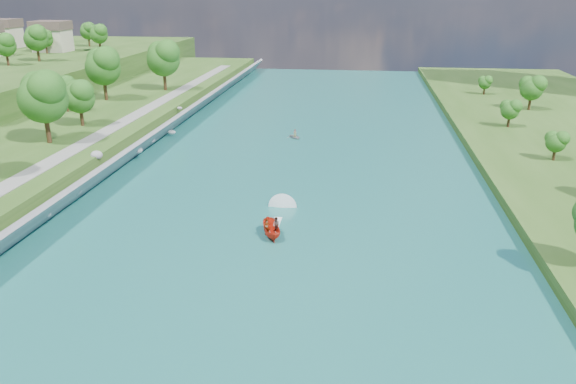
# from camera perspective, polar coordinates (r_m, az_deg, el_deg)

# --- Properties ---
(ground) EXTENTS (260.00, 260.00, 0.00)m
(ground) POSITION_cam_1_polar(r_m,az_deg,el_deg) (58.45, -2.63, -6.43)
(ground) COLOR #2D5119
(ground) RESTS_ON ground
(river_water) EXTENTS (55.00, 240.00, 0.10)m
(river_water) POSITION_cam_1_polar(r_m,az_deg,el_deg) (76.63, -0.04, 0.21)
(river_water) COLOR #196057
(river_water) RESTS_ON ground
(ridge_west) EXTENTS (60.00, 120.00, 9.00)m
(ridge_west) POSITION_cam_1_polar(r_m,az_deg,el_deg) (174.29, -24.91, 11.12)
(ridge_west) COLOR #2D5119
(ridge_west) RESTS_ON ground
(riprap_bank) EXTENTS (4.52, 236.00, 4.42)m
(riprap_bank) POSITION_cam_1_polar(r_m,az_deg,el_deg) (82.33, -18.31, 1.89)
(riprap_bank) COLOR slate
(riprap_bank) RESTS_ON ground
(riverside_path) EXTENTS (3.00, 200.00, 0.10)m
(riverside_path) POSITION_cam_1_polar(r_m,az_deg,el_deg) (85.88, -22.11, 3.36)
(riverside_path) COLOR gray
(riverside_path) RESTS_ON berm_west
(ridge_houses) EXTENTS (29.50, 29.50, 8.40)m
(ridge_houses) POSITION_cam_1_polar(r_m,az_deg,el_deg) (180.94, -26.19, 14.03)
(ridge_houses) COLOR beige
(ridge_houses) RESTS_ON ridge_west
(trees_east) EXTENTS (18.38, 135.27, 8.61)m
(trees_east) POSITION_cam_1_polar(r_m,az_deg,el_deg) (89.65, 26.28, 4.50)
(trees_east) COLOR #205215
(trees_east) RESTS_ON berm_east
(trees_ridge) EXTENTS (16.75, 50.80, 10.23)m
(trees_ridge) POSITION_cam_1_polar(r_m,az_deg,el_deg) (165.24, -22.47, 14.22)
(trees_ridge) COLOR #205215
(trees_ridge) RESTS_ON ridge_west
(motorboat) EXTENTS (3.60, 19.19, 2.15)m
(motorboat) POSITION_cam_1_polar(r_m,az_deg,el_deg) (63.20, -1.53, -3.43)
(motorboat) COLOR red
(motorboat) RESTS_ON river_water
(raft) EXTENTS (3.49, 3.62, 1.63)m
(raft) POSITION_cam_1_polar(r_m,az_deg,el_deg) (103.26, 0.71, 5.69)
(raft) COLOR gray
(raft) RESTS_ON river_water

